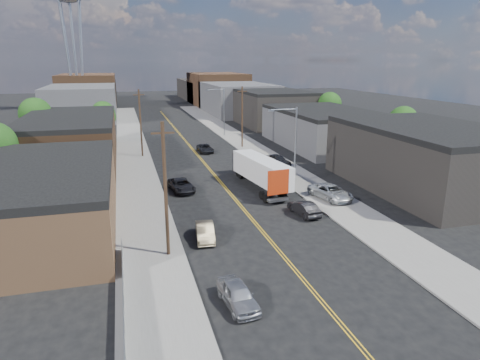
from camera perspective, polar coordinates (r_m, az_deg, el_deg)
ground at (r=81.36m, az=-7.63°, el=5.61°), size 260.00×260.00×0.00m
centerline at (r=66.79m, az=-5.81°, el=3.49°), size 0.32×120.00×0.01m
sidewalk_left at (r=65.91m, az=-13.98°, el=3.00°), size 5.00×140.00×0.15m
sidewalk_right at (r=68.96m, az=2.01°, el=4.00°), size 5.00×140.00×0.15m
warehouse_tan at (r=39.70m, az=-25.19°, el=-2.26°), size 12.00×22.00×5.60m
warehouse_brown at (r=64.70m, az=-21.69°, el=5.03°), size 12.00×26.00×6.60m
industrial_right_a at (r=52.34m, az=23.82°, el=2.80°), size 14.00×22.00×7.10m
industrial_right_b at (r=74.00m, az=11.14°, el=6.86°), size 14.00×24.00×6.10m
industrial_right_c at (r=97.66m, az=4.32°, el=9.62°), size 14.00×22.00×7.60m
skyline_left_a at (r=115.21m, az=-20.28°, el=9.73°), size 16.00×30.00×8.00m
skyline_right_a at (r=118.91m, az=-0.40°, el=10.83°), size 16.00×30.00×8.00m
skyline_left_b at (r=140.00m, az=-19.58°, el=11.09°), size 16.00×26.00×10.00m
skyline_right_b at (r=143.06m, az=-3.07°, el=12.03°), size 16.00×26.00×10.00m
skyline_left_c at (r=160.01m, az=-19.10°, el=11.06°), size 16.00×40.00×7.00m
skyline_right_c at (r=162.70m, az=-4.62°, el=11.91°), size 16.00×40.00×7.00m
streetlight_near at (r=48.86m, az=6.99°, el=5.32°), size 3.39×0.25×9.00m
streetlight_far at (r=81.98m, az=-2.43°, el=9.57°), size 3.39×0.25×9.00m
utility_pole_left_near at (r=30.83m, az=-9.91°, el=-1.28°), size 1.60×0.26×10.00m
utility_pole_left_far at (r=65.07m, az=-13.12°, el=7.43°), size 1.60×0.26×10.00m
utility_pole_right at (r=70.60m, az=0.29°, el=8.45°), size 1.60×0.26×10.00m
chainlink_fence at (r=26.52m, az=-15.29°, el=-15.16°), size 0.05×16.00×1.22m
tree_left_mid at (r=76.03m, az=-25.54°, el=7.72°), size 5.10×5.04×8.37m
tree_left_far at (r=82.01m, az=-17.73°, el=8.32°), size 4.35×4.20×6.97m
tree_right_near at (r=69.47m, az=20.93°, el=7.09°), size 4.60×4.48×7.44m
tree_right_far at (r=89.76m, az=11.88°, el=9.69°), size 4.85×4.76×7.91m
semi_truck at (r=48.81m, az=2.37°, el=1.45°), size 3.76×13.94×3.57m
car_left_a at (r=26.02m, az=-0.30°, el=-15.07°), size 2.08×4.25×1.39m
car_left_b at (r=34.86m, az=-4.68°, el=-6.90°), size 1.86×4.11×1.31m
car_left_c at (r=47.68m, az=-7.82°, el=-0.71°), size 2.85×5.13×1.36m
car_right_oncoming at (r=40.48m, az=8.51°, el=-3.74°), size 1.90×4.21×1.34m
car_right_lot_a at (r=45.13m, az=12.00°, el=-1.58°), size 3.59×5.75×1.48m
car_right_lot_c at (r=58.56m, az=5.05°, el=2.68°), size 3.03×4.75×1.51m
car_ahead_truck at (r=67.63m, az=-4.67°, el=4.21°), size 2.18×4.61×1.27m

